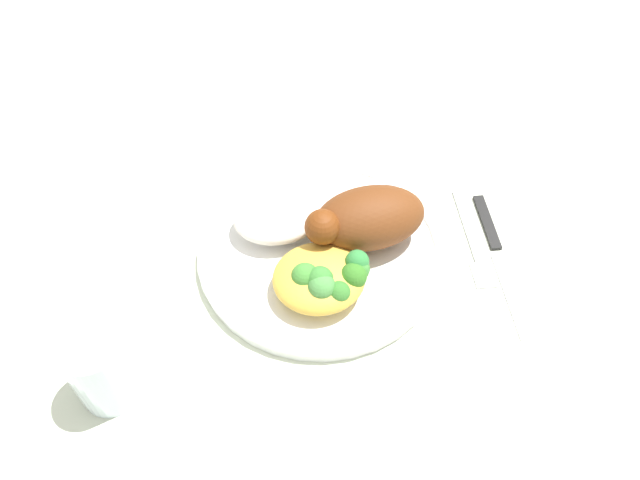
{
  "coord_description": "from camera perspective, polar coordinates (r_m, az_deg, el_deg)",
  "views": [
    {
      "loc": [
        0.1,
        0.4,
        0.53
      ],
      "look_at": [
        0.0,
        0.0,
        0.03
      ],
      "focal_mm": 34.2,
      "sensor_mm": 36.0,
      "label": 1
    }
  ],
  "objects": [
    {
      "name": "ground_plane",
      "position": [
        0.67,
        0.0,
        -1.44
      ],
      "size": [
        2.0,
        2.0,
        0.0
      ],
      "primitive_type": "plane",
      "color": "silver"
    },
    {
      "name": "water_glass",
      "position": [
        0.58,
        -19.78,
        -11.24
      ],
      "size": [
        0.06,
        0.06,
        0.08
      ],
      "primitive_type": "cylinder",
      "color": "silver",
      "rests_on": "ground_plane"
    },
    {
      "name": "roasted_chicken",
      "position": [
        0.64,
        4.31,
        2.02
      ],
      "size": [
        0.13,
        0.07,
        0.06
      ],
      "color": "brown",
      "rests_on": "plate"
    },
    {
      "name": "plate",
      "position": [
        0.66,
        0.0,
        -0.98
      ],
      "size": [
        0.27,
        0.27,
        0.02
      ],
      "color": "white",
      "rests_on": "ground_plane"
    },
    {
      "name": "knife",
      "position": [
        0.7,
        16.34,
        -0.95
      ],
      "size": [
        0.04,
        0.19,
        0.01
      ],
      "color": "black",
      "rests_on": "ground_plane"
    },
    {
      "name": "mac_cheese_with_broccoli",
      "position": [
        0.61,
        0.37,
        -3.55
      ],
      "size": [
        0.1,
        0.09,
        0.04
      ],
      "color": "gold",
      "rests_on": "plate"
    },
    {
      "name": "fork",
      "position": [
        0.7,
        14.07,
        -0.16
      ],
      "size": [
        0.03,
        0.14,
        0.01
      ],
      "color": "silver",
      "rests_on": "ground_plane"
    },
    {
      "name": "rice_pile",
      "position": [
        0.66,
        -3.92,
        2.31
      ],
      "size": [
        0.1,
        0.08,
        0.03
      ],
      "primitive_type": "ellipsoid",
      "color": "white",
      "rests_on": "plate"
    }
  ]
}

